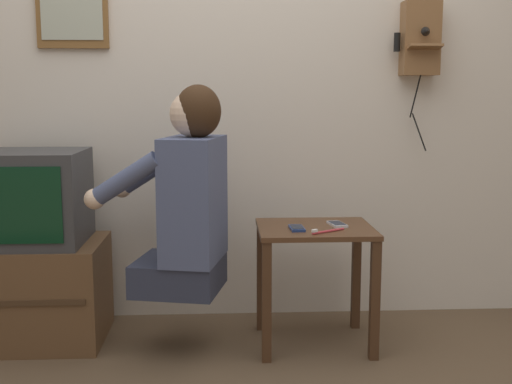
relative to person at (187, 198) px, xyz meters
name	(u,v)px	position (x,y,z in m)	size (l,w,h in m)	color
wall_back	(227,66)	(0.18, 0.51, 0.58)	(6.80, 0.05, 2.55)	beige
side_table	(315,253)	(0.57, 0.06, -0.27)	(0.51, 0.44, 0.55)	#51331E
person	(187,198)	(0.00, 0.00, 0.00)	(0.60, 0.48, 0.90)	#2D3347
tv_stand	(29,291)	(-0.75, 0.18, -0.46)	(0.69, 0.49, 0.47)	brown
television	(28,197)	(-0.72, 0.17, -0.02)	(0.50, 0.46, 0.42)	#38383A
wall_phone_antique	(420,37)	(1.13, 0.43, 0.72)	(0.22, 0.19, 0.78)	brown
cell_phone_held	(297,228)	(0.48, 0.01, -0.14)	(0.07, 0.13, 0.01)	navy
cell_phone_spare	(337,224)	(0.67, 0.08, -0.14)	(0.08, 0.13, 0.01)	silver
toothbrush	(326,231)	(0.60, -0.07, -0.14)	(0.16, 0.10, 0.02)	#D83F4C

